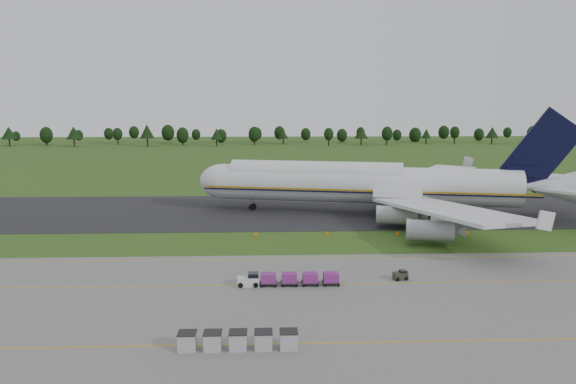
{
  "coord_description": "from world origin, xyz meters",
  "views": [
    {
      "loc": [
        -2.46,
        -91.42,
        23.19
      ],
      "look_at": [
        1.16,
        2.0,
        8.3
      ],
      "focal_mm": 35.0,
      "sensor_mm": 36.0,
      "label": 1
    }
  ],
  "objects_px": {
    "uld_row": "(238,340)",
    "baggage_train": "(287,279)",
    "edge_markers": "(362,234)",
    "utility_cart": "(400,276)",
    "aircraft": "(373,184)"
  },
  "relations": [
    {
      "from": "aircraft",
      "to": "utility_cart",
      "type": "relative_size",
      "value": 40.2
    },
    {
      "from": "baggage_train",
      "to": "utility_cart",
      "type": "height_order",
      "value": "baggage_train"
    },
    {
      "from": "aircraft",
      "to": "edge_markers",
      "type": "height_order",
      "value": "aircraft"
    },
    {
      "from": "baggage_train",
      "to": "edge_markers",
      "type": "bearing_deg",
      "value": 62.02
    },
    {
      "from": "baggage_train",
      "to": "uld_row",
      "type": "xyz_separation_m",
      "value": [
        -5.31,
        -18.61,
        0.02
      ]
    },
    {
      "from": "baggage_train",
      "to": "utility_cart",
      "type": "distance_m",
      "value": 15.2
    },
    {
      "from": "aircraft",
      "to": "uld_row",
      "type": "height_order",
      "value": "aircraft"
    },
    {
      "from": "baggage_train",
      "to": "utility_cart",
      "type": "relative_size",
      "value": 6.53
    },
    {
      "from": "baggage_train",
      "to": "edge_markers",
      "type": "distance_m",
      "value": 30.62
    },
    {
      "from": "uld_row",
      "to": "utility_cart",
      "type": "bearing_deg",
      "value": 44.98
    },
    {
      "from": "baggage_train",
      "to": "utility_cart",
      "type": "bearing_deg",
      "value": 6.73
    },
    {
      "from": "utility_cart",
      "to": "uld_row",
      "type": "distance_m",
      "value": 28.85
    },
    {
      "from": "uld_row",
      "to": "edge_markers",
      "type": "bearing_deg",
      "value": 66.68
    },
    {
      "from": "uld_row",
      "to": "baggage_train",
      "type": "bearing_deg",
      "value": 74.07
    },
    {
      "from": "aircraft",
      "to": "edge_markers",
      "type": "xyz_separation_m",
      "value": [
        -5.42,
        -19.18,
        -6.14
      ]
    }
  ]
}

